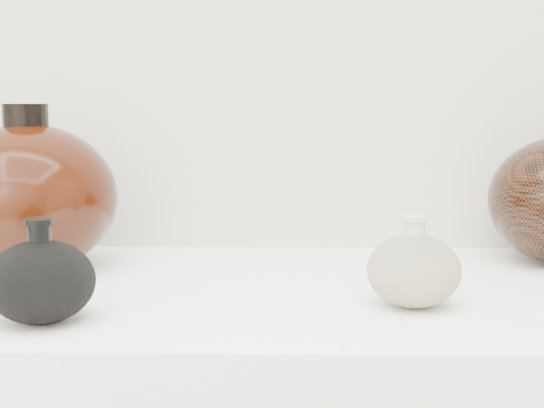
{
  "coord_description": "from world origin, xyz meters",
  "views": [
    {
      "loc": [
        0.05,
        0.04,
        1.13
      ],
      "look_at": [
        0.03,
        0.92,
        1.01
      ],
      "focal_mm": 50.0,
      "sensor_mm": 36.0,
      "label": 1
    }
  ],
  "objects": [
    {
      "name": "left_round_pot",
      "position": [
        -0.29,
        1.03,
        1.0
      ],
      "size": [
        0.28,
        0.28,
        0.22
      ],
      "color": "black",
      "rests_on": "display_counter"
    },
    {
      "name": "black_gourd_vase",
      "position": [
        -0.2,
        0.79,
        0.94
      ],
      "size": [
        0.12,
        0.12,
        0.11
      ],
      "color": "black",
      "rests_on": "display_counter"
    },
    {
      "name": "cream_gourd_vase",
      "position": [
        0.19,
        0.86,
        0.94
      ],
      "size": [
        0.13,
        0.13,
        0.1
      ],
      "color": "beige",
      "rests_on": "display_counter"
    }
  ]
}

